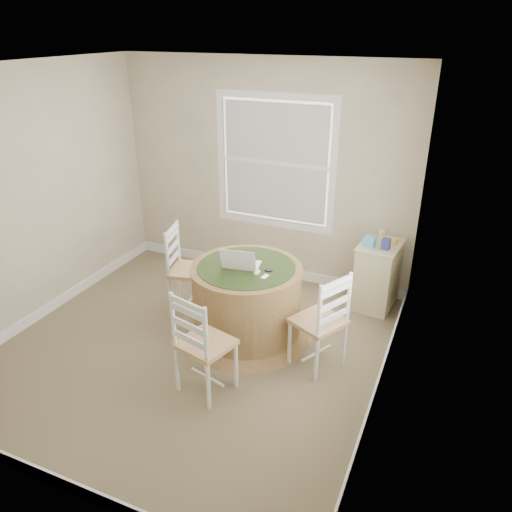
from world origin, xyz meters
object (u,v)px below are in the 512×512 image
at_px(round_table, 247,299).
at_px(laptop, 241,264).
at_px(chair_right, 318,321).
at_px(chair_left, 189,270).
at_px(corner_chest, 377,275).
at_px(chair_near, 205,343).

distance_m(round_table, laptop, 0.39).
bearing_deg(round_table, chair_right, -6.83).
relative_size(chair_left, laptop, 2.48).
distance_m(round_table, chair_right, 0.81).
height_order(round_table, chair_left, chair_left).
relative_size(round_table, corner_chest, 1.69).
height_order(round_table, chair_right, chair_right).
bearing_deg(laptop, round_table, -176.02).
bearing_deg(chair_right, laptop, -74.29).
relative_size(laptop, corner_chest, 0.51).
relative_size(chair_left, chair_near, 1.00).
height_order(chair_near, corner_chest, chair_near).
height_order(chair_left, laptop, laptop).
relative_size(round_table, laptop, 3.31).
bearing_deg(chair_near, laptop, -70.25).
bearing_deg(chair_left, laptop, -122.49).
relative_size(chair_right, corner_chest, 1.26).
xyz_separation_m(chair_near, laptop, (-0.07, 0.88, 0.34)).
relative_size(round_table, chair_left, 1.33).
bearing_deg(chair_left, chair_near, -157.55).
bearing_deg(round_table, corner_chest, 52.42).
bearing_deg(round_table, chair_left, 168.68).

